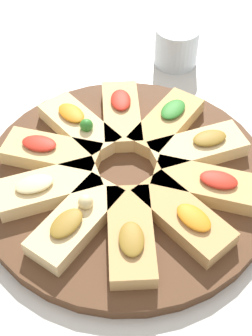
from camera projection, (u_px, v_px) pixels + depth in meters
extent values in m
plane|color=beige|center=(126.00, 183.00, 0.72)|extent=(3.00, 3.00, 0.00)
cylinder|color=#51331E|center=(126.00, 178.00, 0.71)|extent=(0.44, 0.44, 0.02)
cube|color=#E5C689|center=(76.00, 221.00, 0.63)|extent=(0.15, 0.07, 0.03)
ellipsoid|color=olive|center=(66.00, 223.00, 0.60)|extent=(0.06, 0.04, 0.01)
sphere|color=beige|center=(86.00, 202.00, 0.62)|extent=(0.02, 0.02, 0.02)
cube|color=tan|center=(131.00, 234.00, 0.61)|extent=(0.15, 0.14, 0.03)
ellipsoid|color=olive|center=(132.00, 239.00, 0.59)|extent=(0.06, 0.06, 0.01)
cube|color=tan|center=(183.00, 217.00, 0.63)|extent=(0.09, 0.16, 0.03)
ellipsoid|color=orange|center=(194.00, 218.00, 0.61)|extent=(0.04, 0.06, 0.01)
cube|color=tan|center=(204.00, 185.00, 0.67)|extent=(0.11, 0.16, 0.03)
ellipsoid|color=red|center=(219.00, 180.00, 0.65)|extent=(0.05, 0.06, 0.01)
cube|color=#E5C689|center=(197.00, 149.00, 0.72)|extent=(0.16, 0.13, 0.03)
ellipsoid|color=olive|center=(210.00, 138.00, 0.71)|extent=(0.06, 0.06, 0.01)
cube|color=tan|center=(167.00, 123.00, 0.75)|extent=(0.15, 0.07, 0.03)
ellipsoid|color=#2D7A28|center=(173.00, 109.00, 0.75)|extent=(0.06, 0.04, 0.01)
cube|color=#DBB775|center=(121.00, 115.00, 0.77)|extent=(0.15, 0.14, 0.03)
ellipsoid|color=red|center=(121.00, 100.00, 0.77)|extent=(0.06, 0.06, 0.01)
cube|color=#E5C689|center=(79.00, 127.00, 0.75)|extent=(0.09, 0.16, 0.03)
ellipsoid|color=orange|center=(71.00, 113.00, 0.75)|extent=(0.04, 0.06, 0.01)
sphere|color=#2D7A28|center=(86.00, 125.00, 0.72)|extent=(0.02, 0.02, 0.02)
cube|color=#DBB775|center=(52.00, 153.00, 0.71)|extent=(0.11, 0.16, 0.03)
ellipsoid|color=red|center=(39.00, 143.00, 0.70)|extent=(0.05, 0.06, 0.01)
cube|color=#E5C689|center=(49.00, 188.00, 0.66)|extent=(0.16, 0.13, 0.03)
ellipsoid|color=beige|center=(34.00, 184.00, 0.65)|extent=(0.06, 0.06, 0.01)
cylinder|color=silver|center=(176.00, 46.00, 0.89)|extent=(0.08, 0.08, 0.08)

